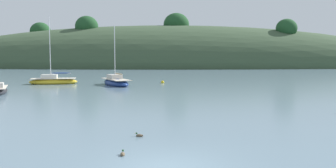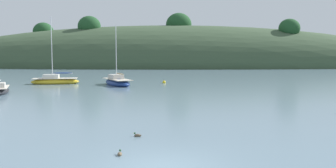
{
  "view_description": "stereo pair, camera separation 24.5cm",
  "coord_description": "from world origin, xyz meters",
  "px_view_note": "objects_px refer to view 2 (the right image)",
  "views": [
    {
      "loc": [
        0.06,
        -11.91,
        4.07
      ],
      "look_at": [
        0.0,
        20.0,
        1.2
      ],
      "focal_mm": 37.02,
      "sensor_mm": 36.0,
      "label": 1
    },
    {
      "loc": [
        0.3,
        -11.91,
        4.07
      ],
      "look_at": [
        0.0,
        20.0,
        1.2
      ],
      "focal_mm": 37.02,
      "sensor_mm": 36.0,
      "label": 2
    }
  ],
  "objects_px": {
    "sailboat_black_sloop": "(55,81)",
    "duck_lone_left": "(138,135)",
    "duck_trailing": "(120,154)",
    "sailboat_grey_yawl": "(117,82)",
    "mooring_buoy_inner": "(164,82)"
  },
  "relations": [
    {
      "from": "sailboat_black_sloop",
      "to": "duck_lone_left",
      "type": "relative_size",
      "value": 21.1
    },
    {
      "from": "duck_trailing",
      "to": "sailboat_black_sloop",
      "type": "bearing_deg",
      "value": 112.69
    },
    {
      "from": "duck_trailing",
      "to": "sailboat_grey_yawl",
      "type": "bearing_deg",
      "value": 99.03
    },
    {
      "from": "mooring_buoy_inner",
      "to": "duck_trailing",
      "type": "height_order",
      "value": "mooring_buoy_inner"
    },
    {
      "from": "sailboat_grey_yawl",
      "to": "mooring_buoy_inner",
      "type": "height_order",
      "value": "sailboat_grey_yawl"
    },
    {
      "from": "sailboat_grey_yawl",
      "to": "duck_lone_left",
      "type": "relative_size",
      "value": 18.37
    },
    {
      "from": "duck_trailing",
      "to": "duck_lone_left",
      "type": "height_order",
      "value": "same"
    },
    {
      "from": "sailboat_grey_yawl",
      "to": "duck_lone_left",
      "type": "height_order",
      "value": "sailboat_grey_yawl"
    },
    {
      "from": "sailboat_black_sloop",
      "to": "mooring_buoy_inner",
      "type": "bearing_deg",
      "value": 5.14
    },
    {
      "from": "sailboat_grey_yawl",
      "to": "duck_lone_left",
      "type": "xyz_separation_m",
      "value": [
        5.2,
        -27.01,
        -0.35
      ]
    },
    {
      "from": "sailboat_grey_yawl",
      "to": "duck_trailing",
      "type": "relative_size",
      "value": 18.43
    },
    {
      "from": "sailboat_grey_yawl",
      "to": "sailboat_black_sloop",
      "type": "bearing_deg",
      "value": 168.26
    },
    {
      "from": "mooring_buoy_inner",
      "to": "duck_lone_left",
      "type": "xyz_separation_m",
      "value": [
        -0.68,
        -30.08,
        -0.07
      ]
    },
    {
      "from": "duck_lone_left",
      "to": "sailboat_grey_yawl",
      "type": "bearing_deg",
      "value": 100.89
    },
    {
      "from": "duck_lone_left",
      "to": "sailboat_black_sloop",
      "type": "bearing_deg",
      "value": 115.52
    }
  ]
}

